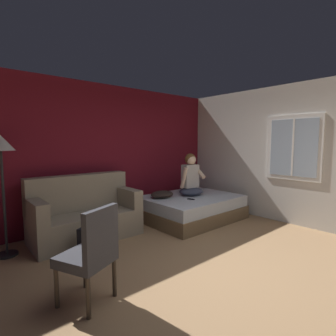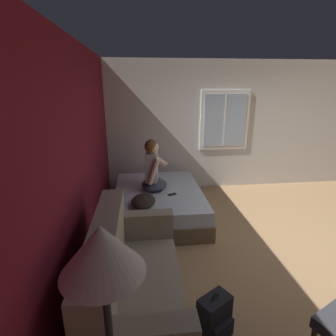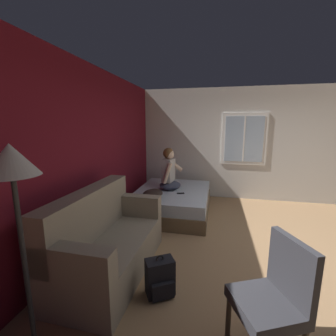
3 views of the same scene
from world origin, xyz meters
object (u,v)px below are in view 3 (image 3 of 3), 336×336
object	(u,v)px
person_seated	(169,172)
floor_lamp	(14,183)
side_chair	(274,295)
backpack	(160,278)
throw_pillow	(153,194)
bed	(172,201)
couch	(107,241)
cell_phone	(181,193)

from	to	relation	value
person_seated	floor_lamp	bearing A→B (deg)	173.37
side_chair	backpack	world-z (taller)	side_chair
side_chair	throw_pillow	world-z (taller)	side_chair
side_chair	backpack	size ratio (longest dim) A/B	2.14
person_seated	throw_pillow	size ratio (longest dim) A/B	1.82
backpack	person_seated	bearing A→B (deg)	9.73
bed	backpack	size ratio (longest dim) A/B	4.22
couch	person_seated	xyz separation A→B (m)	(2.18, -0.33, 0.44)
couch	floor_lamp	xyz separation A→B (m)	(-1.13, 0.05, 1.04)
backpack	floor_lamp	distance (m)	1.71
side_chair	cell_phone	size ratio (longest dim) A/B	6.81
person_seated	backpack	size ratio (longest dim) A/B	1.91
side_chair	cell_phone	world-z (taller)	side_chair
bed	couch	bearing A→B (deg)	168.80
side_chair	couch	bearing A→B (deg)	68.43
floor_lamp	couch	bearing A→B (deg)	-2.62
couch	throw_pillow	size ratio (longest dim) A/B	3.57
side_chair	floor_lamp	world-z (taller)	floor_lamp
backpack	cell_phone	bearing A→B (deg)	3.32
throw_pillow	floor_lamp	size ratio (longest dim) A/B	0.28
floor_lamp	side_chair	bearing A→B (deg)	-76.80
couch	backpack	world-z (taller)	couch
bed	throw_pillow	world-z (taller)	throw_pillow
bed	cell_phone	bearing A→B (deg)	-136.90
person_seated	throw_pillow	bearing A→B (deg)	163.85
bed	backpack	bearing A→B (deg)	-171.98
cell_phone	throw_pillow	bearing A→B (deg)	-74.58
couch	floor_lamp	size ratio (longest dim) A/B	1.01
couch	floor_lamp	world-z (taller)	floor_lamp
side_chair	person_seated	bearing A→B (deg)	26.56
couch	backpack	distance (m)	0.82
person_seated	cell_phone	size ratio (longest dim) A/B	6.08
backpack	throw_pillow	world-z (taller)	throw_pillow
bed	side_chair	bearing A→B (deg)	-154.24
throw_pillow	couch	bearing A→B (deg)	174.45
bed	floor_lamp	size ratio (longest dim) A/B	1.14
side_chair	backpack	xyz separation A→B (m)	(0.44, 1.02, -0.34)
side_chair	backpack	bearing A→B (deg)	66.79
bed	floor_lamp	bearing A→B (deg)	171.75
side_chair	person_seated	size ratio (longest dim) A/B	1.12
side_chair	cell_phone	xyz separation A→B (m)	(2.58, 1.15, -0.05)
couch	side_chair	world-z (taller)	couch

